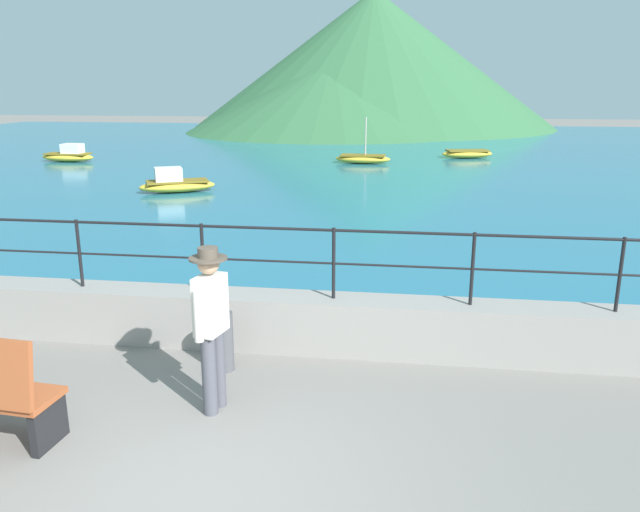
# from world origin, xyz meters

# --- Properties ---
(ground_plane) EXTENTS (120.00, 120.00, 0.00)m
(ground_plane) POSITION_xyz_m (0.00, 0.00, 0.00)
(ground_plane) COLOR slate
(promenade_wall) EXTENTS (20.00, 0.56, 0.70)m
(promenade_wall) POSITION_xyz_m (0.00, 3.20, 0.35)
(promenade_wall) COLOR gray
(promenade_wall) RESTS_ON ground
(railing) EXTENTS (18.44, 0.04, 0.90)m
(railing) POSITION_xyz_m (0.00, 3.20, 1.32)
(railing) COLOR black
(railing) RESTS_ON promenade_wall
(lake_water) EXTENTS (64.00, 44.32, 0.06)m
(lake_water) POSITION_xyz_m (0.00, 25.84, 0.03)
(lake_water) COLOR #236B89
(lake_water) RESTS_ON ground
(hill_main) EXTENTS (27.57, 27.57, 10.05)m
(hill_main) POSITION_xyz_m (-1.41, 45.91, 5.03)
(hill_main) COLOR #33663D
(hill_main) RESTS_ON ground
(hill_secondary) EXTENTS (20.54, 20.54, 5.06)m
(hill_secondary) POSITION_xyz_m (-3.77, 40.27, 2.53)
(hill_secondary) COLOR #33663D
(hill_secondary) RESTS_ON ground
(person_walking) EXTENTS (0.38, 0.56, 1.75)m
(person_walking) POSITION_xyz_m (-0.20, 1.52, 0.98)
(person_walking) COLOR #4C4C56
(person_walking) RESTS_ON ground
(bollard) EXTENTS (0.24, 0.24, 0.72)m
(bollard) POSITION_xyz_m (-0.38, 2.44, 0.36)
(bollard) COLOR #4C4C51
(bollard) RESTS_ON ground
(boat_0) EXTENTS (2.46, 1.83, 0.76)m
(boat_0) POSITION_xyz_m (-5.41, 14.19, 0.33)
(boat_0) COLOR gold
(boat_0) RESTS_ON lake_water
(boat_1) EXTENTS (2.45, 1.43, 0.36)m
(boat_1) POSITION_xyz_m (4.22, 24.85, 0.26)
(boat_1) COLOR gold
(boat_1) RESTS_ON lake_water
(boat_2) EXTENTS (2.32, 0.94, 0.76)m
(boat_2) POSITION_xyz_m (-12.78, 21.05, 0.33)
(boat_2) COLOR gold
(boat_2) RESTS_ON lake_water
(boat_4) EXTENTS (2.34, 1.00, 1.90)m
(boat_4) POSITION_xyz_m (-0.26, 22.22, 0.26)
(boat_4) COLOR gold
(boat_4) RESTS_ON lake_water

